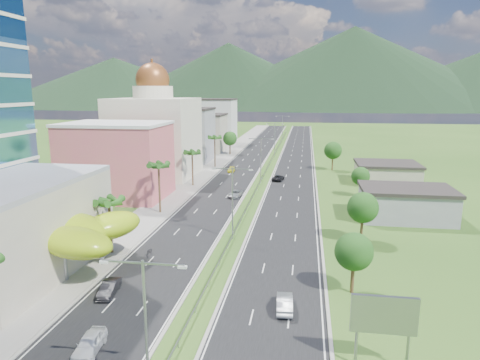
% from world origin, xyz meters
% --- Properties ---
extents(ground, '(500.00, 500.00, 0.00)m').
position_xyz_m(ground, '(0.00, 0.00, 0.00)').
color(ground, '#2D5119').
rests_on(ground, ground).
extents(road_left, '(11.00, 260.00, 0.04)m').
position_xyz_m(road_left, '(-7.50, 90.00, 0.02)').
color(road_left, black).
rests_on(road_left, ground).
extents(road_right, '(11.00, 260.00, 0.04)m').
position_xyz_m(road_right, '(7.50, 90.00, 0.02)').
color(road_right, black).
rests_on(road_right, ground).
extents(sidewalk_left, '(7.00, 260.00, 0.12)m').
position_xyz_m(sidewalk_left, '(-17.00, 90.00, 0.06)').
color(sidewalk_left, gray).
rests_on(sidewalk_left, ground).
extents(median_guardrail, '(0.10, 216.06, 0.76)m').
position_xyz_m(median_guardrail, '(0.00, 71.99, 0.62)').
color(median_guardrail, gray).
rests_on(median_guardrail, ground).
extents(streetlight_median_a, '(6.04, 0.25, 11.00)m').
position_xyz_m(streetlight_median_a, '(0.00, -25.00, 6.75)').
color(streetlight_median_a, gray).
rests_on(streetlight_median_a, ground).
extents(streetlight_median_b, '(6.04, 0.25, 11.00)m').
position_xyz_m(streetlight_median_b, '(0.00, 10.00, 6.75)').
color(streetlight_median_b, gray).
rests_on(streetlight_median_b, ground).
extents(streetlight_median_c, '(6.04, 0.25, 11.00)m').
position_xyz_m(streetlight_median_c, '(0.00, 50.00, 6.75)').
color(streetlight_median_c, gray).
rests_on(streetlight_median_c, ground).
extents(streetlight_median_d, '(6.04, 0.25, 11.00)m').
position_xyz_m(streetlight_median_d, '(0.00, 95.00, 6.75)').
color(streetlight_median_d, gray).
rests_on(streetlight_median_d, ground).
extents(streetlight_median_e, '(6.04, 0.25, 11.00)m').
position_xyz_m(streetlight_median_e, '(0.00, 140.00, 6.75)').
color(streetlight_median_e, gray).
rests_on(streetlight_median_e, ground).
extents(lime_canopy, '(18.00, 15.00, 7.40)m').
position_xyz_m(lime_canopy, '(-20.00, -4.00, 4.99)').
color(lime_canopy, '#94B811').
rests_on(lime_canopy, ground).
extents(pink_shophouse, '(20.00, 15.00, 15.00)m').
position_xyz_m(pink_shophouse, '(-28.00, 32.00, 7.50)').
color(pink_shophouse, '#D7586C').
rests_on(pink_shophouse, ground).
extents(domed_building, '(20.00, 20.00, 28.70)m').
position_xyz_m(domed_building, '(-28.00, 55.00, 11.35)').
color(domed_building, beige).
rests_on(domed_building, ground).
extents(midrise_grey, '(16.00, 15.00, 16.00)m').
position_xyz_m(midrise_grey, '(-27.00, 80.00, 8.00)').
color(midrise_grey, gray).
rests_on(midrise_grey, ground).
extents(midrise_beige, '(16.00, 15.00, 13.00)m').
position_xyz_m(midrise_beige, '(-27.00, 102.00, 6.50)').
color(midrise_beige, '#A59988').
rests_on(midrise_beige, ground).
extents(midrise_white, '(16.00, 15.00, 18.00)m').
position_xyz_m(midrise_white, '(-27.00, 125.00, 9.00)').
color(midrise_white, silver).
rests_on(midrise_white, ground).
extents(billboard, '(5.20, 0.35, 6.20)m').
position_xyz_m(billboard, '(17.00, -18.00, 4.42)').
color(billboard, gray).
rests_on(billboard, ground).
extents(shed_near, '(15.00, 10.00, 5.00)m').
position_xyz_m(shed_near, '(28.00, 25.00, 2.50)').
color(shed_near, gray).
rests_on(shed_near, ground).
extents(shed_far, '(14.00, 12.00, 4.40)m').
position_xyz_m(shed_far, '(30.00, 55.00, 2.20)').
color(shed_far, '#A59988').
rests_on(shed_far, ground).
extents(palm_tree_b, '(3.60, 3.60, 8.10)m').
position_xyz_m(palm_tree_b, '(-15.50, 2.00, 7.06)').
color(palm_tree_b, '#47301C').
rests_on(palm_tree_b, ground).
extents(palm_tree_c, '(3.60, 3.60, 9.60)m').
position_xyz_m(palm_tree_c, '(-15.50, 22.00, 8.50)').
color(palm_tree_c, '#47301C').
rests_on(palm_tree_c, ground).
extents(palm_tree_d, '(3.60, 3.60, 8.60)m').
position_xyz_m(palm_tree_d, '(-15.50, 45.00, 7.54)').
color(palm_tree_d, '#47301C').
rests_on(palm_tree_d, ground).
extents(palm_tree_e, '(3.60, 3.60, 9.40)m').
position_xyz_m(palm_tree_e, '(-15.50, 70.00, 8.31)').
color(palm_tree_e, '#47301C').
rests_on(palm_tree_e, ground).
extents(leafy_tree_lfar, '(4.90, 4.90, 8.05)m').
position_xyz_m(leafy_tree_lfar, '(-15.50, 95.00, 5.58)').
color(leafy_tree_lfar, '#47301C').
rests_on(leafy_tree_lfar, ground).
extents(leafy_tree_ra, '(4.20, 4.20, 6.90)m').
position_xyz_m(leafy_tree_ra, '(16.00, -5.00, 4.78)').
color(leafy_tree_ra, '#47301C').
rests_on(leafy_tree_ra, ground).
extents(leafy_tree_rb, '(4.55, 4.55, 7.47)m').
position_xyz_m(leafy_tree_rb, '(19.00, 12.00, 5.18)').
color(leafy_tree_rb, '#47301C').
rests_on(leafy_tree_rb, ground).
extents(leafy_tree_rc, '(3.85, 3.85, 6.33)m').
position_xyz_m(leafy_tree_rc, '(22.00, 40.00, 4.37)').
color(leafy_tree_rc, '#47301C').
rests_on(leafy_tree_rc, ground).
extents(leafy_tree_rd, '(4.90, 4.90, 8.05)m').
position_xyz_m(leafy_tree_rd, '(18.00, 70.00, 5.58)').
color(leafy_tree_rd, '#47301C').
rests_on(leafy_tree_rd, ground).
extents(mountain_ridge, '(860.00, 140.00, 90.00)m').
position_xyz_m(mountain_ridge, '(60.00, 450.00, 0.00)').
color(mountain_ridge, black).
rests_on(mountain_ridge, ground).
extents(car_white_near_left, '(2.30, 4.74, 1.56)m').
position_xyz_m(car_white_near_left, '(-7.30, -19.76, 0.82)').
color(car_white_near_left, white).
rests_on(car_white_near_left, road_left).
extents(car_dark_left, '(2.20, 4.64, 1.47)m').
position_xyz_m(car_dark_left, '(-10.34, -9.65, 0.78)').
color(car_dark_left, black).
rests_on(car_dark_left, road_left).
extents(car_silver_mid_left, '(2.88, 5.09, 1.34)m').
position_xyz_m(car_silver_mid_left, '(-3.85, 35.60, 0.71)').
color(car_silver_mid_left, '#929599').
rests_on(car_silver_mid_left, road_left).
extents(car_yellow_far_left, '(1.85, 4.28, 1.23)m').
position_xyz_m(car_yellow_far_left, '(-9.47, 63.27, 0.65)').
color(car_yellow_far_left, yellow).
rests_on(car_yellow_far_left, road_left).
extents(car_silver_right, '(1.89, 4.73, 1.53)m').
position_xyz_m(car_silver_right, '(8.82, -10.03, 0.81)').
color(car_silver_right, '#AAACB2').
rests_on(car_silver_right, road_right).
extents(car_dark_far_right, '(3.10, 5.29, 1.38)m').
position_xyz_m(car_dark_far_right, '(3.96, 53.70, 0.73)').
color(car_dark_far_right, black).
rests_on(car_dark_far_right, road_right).
extents(motorcycle, '(0.61, 1.97, 1.26)m').
position_xyz_m(motorcycle, '(-10.15, 2.03, 0.67)').
color(motorcycle, black).
rests_on(motorcycle, road_left).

